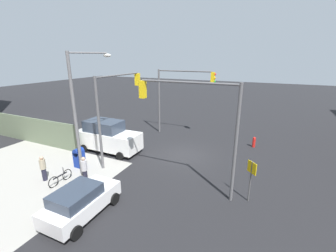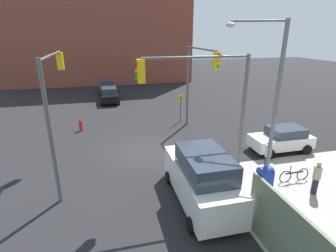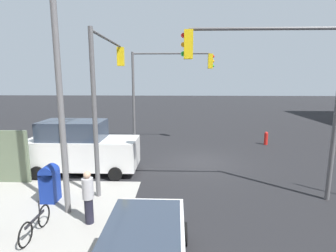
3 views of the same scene
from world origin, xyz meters
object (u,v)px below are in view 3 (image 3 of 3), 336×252
(traffic_signal_se_corner, at_px, (164,79))
(mailbox_blue, at_px, (50,182))
(traffic_signal_nw_corner, at_px, (277,79))
(traffic_signal_ne_corner, at_px, (107,79))
(van_white_delivery, at_px, (81,147))
(bicycle_leaning_on_fence, at_px, (35,224))
(pedestrian_waiting, at_px, (88,196))
(fire_hydrant, at_px, (266,138))
(coupe_white, at_px, (145,249))
(street_lamp_corner, at_px, (68,77))

(traffic_signal_se_corner, bearing_deg, mailbox_blue, 67.57)
(traffic_signal_nw_corner, distance_m, traffic_signal_ne_corner, 7.07)
(van_white_delivery, relative_size, bicycle_leaning_on_fence, 3.09)
(van_white_delivery, xyz_separation_m, bicycle_leaning_on_fence, (-0.54, 5.40, -0.93))
(traffic_signal_se_corner, relative_size, pedestrian_waiting, 3.67)
(traffic_signal_nw_corner, relative_size, mailbox_blue, 4.55)
(traffic_signal_se_corner, height_order, fire_hydrant, traffic_signal_se_corner)
(traffic_signal_nw_corner, bearing_deg, traffic_signal_se_corner, -63.24)
(fire_hydrant, xyz_separation_m, coupe_white, (7.07, 13.14, 0.36))
(traffic_signal_se_corner, distance_m, street_lamp_corner, 10.35)
(traffic_signal_se_corner, relative_size, fire_hydrant, 6.91)
(mailbox_blue, distance_m, fire_hydrant, 14.50)
(traffic_signal_se_corner, bearing_deg, traffic_signal_nw_corner, 116.76)
(traffic_signal_nw_corner, relative_size, coupe_white, 1.64)
(mailbox_blue, relative_size, bicycle_leaning_on_fence, 0.82)
(fire_hydrant, height_order, pedestrian_waiting, pedestrian_waiting)
(street_lamp_corner, xyz_separation_m, bicycle_leaning_on_fence, (0.58, 1.72, -4.35))
(mailbox_blue, bearing_deg, coupe_white, 136.31)
(traffic_signal_se_corner, xyz_separation_m, mailbox_blue, (3.92, 9.50, -3.89))
(traffic_signal_ne_corner, bearing_deg, van_white_delivery, -21.47)
(traffic_signal_ne_corner, distance_m, fire_hydrant, 12.31)
(traffic_signal_nw_corner, distance_m, street_lamp_corner, 7.34)
(traffic_signal_nw_corner, height_order, van_white_delivery, traffic_signal_nw_corner)
(traffic_signal_ne_corner, relative_size, van_white_delivery, 1.20)
(traffic_signal_se_corner, xyz_separation_m, coupe_white, (-0.21, 13.44, -3.81))
(traffic_signal_ne_corner, relative_size, coupe_white, 1.64)
(traffic_signal_ne_corner, relative_size, fire_hydrant, 6.91)
(traffic_signal_se_corner, relative_size, mailbox_blue, 4.55)
(traffic_signal_se_corner, distance_m, traffic_signal_ne_corner, 7.29)
(fire_hydrant, relative_size, bicycle_leaning_on_fence, 0.54)
(traffic_signal_nw_corner, bearing_deg, street_lamp_corner, 7.66)
(coupe_white, bearing_deg, traffic_signal_ne_corner, -69.52)
(mailbox_blue, relative_size, fire_hydrant, 1.52)
(coupe_white, xyz_separation_m, van_white_delivery, (4.07, -7.14, 0.44))
(mailbox_blue, xyz_separation_m, van_white_delivery, (-0.06, -3.20, 0.52))
(van_white_delivery, bearing_deg, traffic_signal_nw_corner, 162.18)
(pedestrian_waiting, bearing_deg, van_white_delivery, -53.40)
(mailbox_blue, bearing_deg, traffic_signal_ne_corner, -123.64)
(traffic_signal_nw_corner, relative_size, fire_hydrant, 6.91)
(traffic_signal_se_corner, relative_size, traffic_signal_ne_corner, 1.00)
(street_lamp_corner, xyz_separation_m, pedestrian_waiting, (-0.82, 1.02, -3.78))
(traffic_signal_ne_corner, relative_size, mailbox_blue, 4.55)
(mailbox_blue, relative_size, pedestrian_waiting, 0.81)
(pedestrian_waiting, xyz_separation_m, bicycle_leaning_on_fence, (1.40, 0.70, -0.58))
(coupe_white, xyz_separation_m, pedestrian_waiting, (2.13, -2.44, 0.08))
(traffic_signal_ne_corner, distance_m, mailbox_blue, 4.93)
(street_lamp_corner, bearing_deg, pedestrian_waiting, 128.70)
(traffic_signal_se_corner, bearing_deg, pedestrian_waiting, 80.10)
(traffic_signal_nw_corner, distance_m, coupe_white, 7.28)
(traffic_signal_ne_corner, xyz_separation_m, fire_hydrant, (-9.50, -6.65, -4.14))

